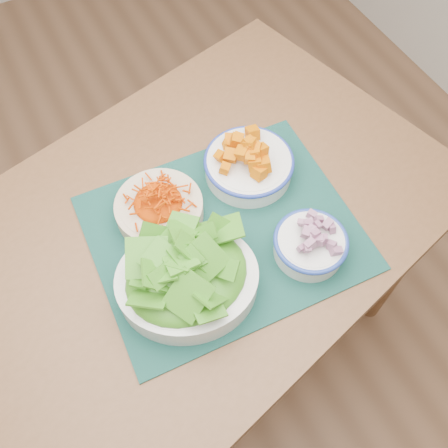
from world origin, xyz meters
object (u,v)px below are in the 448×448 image
placemat (224,232)px  onion_bowl (311,243)px  carrot_bowl (159,206)px  lettuce_bowl (187,276)px  table (193,247)px  squash_bowl (249,161)px

placemat → onion_bowl: (0.12, -0.12, 0.04)m
carrot_bowl → lettuce_bowl: 0.18m
carrot_bowl → onion_bowl: (0.22, -0.21, 0.00)m
table → squash_bowl: bearing=2.1°
placemat → carrot_bowl: bearing=137.4°
table → placemat: placemat is taller
placemat → squash_bowl: 0.16m
squash_bowl → onion_bowl: (0.01, -0.22, -0.01)m
lettuce_bowl → onion_bowl: 0.24m
table → carrot_bowl: carrot_bowl is taller
placemat → squash_bowl: bearing=45.4°
onion_bowl → lettuce_bowl: bearing=170.8°
carrot_bowl → onion_bowl: 0.31m
table → carrot_bowl: 0.16m
placemat → onion_bowl: 0.17m
placemat → onion_bowl: bearing=-40.2°
table → onion_bowl: (0.17, -0.17, 0.15)m
squash_bowl → carrot_bowl: bearing=-178.0°
squash_bowl → onion_bowl: size_ratio=1.43×
placemat → onion_bowl: onion_bowl is taller
table → squash_bowl: size_ratio=5.39×
onion_bowl → placemat: bearing=136.9°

